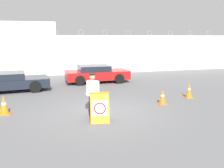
{
  "coord_description": "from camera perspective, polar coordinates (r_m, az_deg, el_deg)",
  "views": [
    {
      "loc": [
        -2.43,
        -9.78,
        3.11
      ],
      "look_at": [
        0.9,
        1.54,
        0.88
      ],
      "focal_mm": 40.0,
      "sensor_mm": 36.0,
      "label": 1
    }
  ],
  "objects": [
    {
      "name": "ground_plane",
      "position": [
        10.54,
        -2.33,
        -6.45
      ],
      "size": [
        90.0,
        90.0,
        0.0
      ],
      "primitive_type": "plane",
      "color": "#5B5B5E"
    },
    {
      "name": "perimeter_wall",
      "position": [
        21.12,
        -9.8,
        6.52
      ],
      "size": [
        36.0,
        0.3,
        3.69
      ],
      "color": "silver",
      "rests_on": "ground_plane"
    },
    {
      "name": "building_block",
      "position": [
        25.76,
        -22.05,
        7.94
      ],
      "size": [
        8.03,
        5.44,
        4.42
      ],
      "color": "silver",
      "rests_on": "ground_plane"
    },
    {
      "name": "barricade_sign",
      "position": [
        9.3,
        -2.88,
        -5.28
      ],
      "size": [
        0.81,
        0.89,
        1.11
      ],
      "rotation": [
        0.0,
        0.0,
        -0.16
      ],
      "color": "orange",
      "rests_on": "ground_plane"
    },
    {
      "name": "security_guard",
      "position": [
        9.93,
        -4.46,
        -1.94
      ],
      "size": [
        0.51,
        0.62,
        1.7
      ],
      "rotation": [
        0.0,
        0.0,
        2.41
      ],
      "color": "black",
      "rests_on": "ground_plane"
    },
    {
      "name": "traffic_cone_near",
      "position": [
        11.96,
        11.47,
        -2.88
      ],
      "size": [
        0.39,
        0.39,
        0.7
      ],
      "color": "orange",
      "rests_on": "ground_plane"
    },
    {
      "name": "traffic_cone_mid",
      "position": [
        11.05,
        -23.46,
        -4.47
      ],
      "size": [
        0.42,
        0.42,
        0.78
      ],
      "color": "orange",
      "rests_on": "ground_plane"
    },
    {
      "name": "traffic_cone_far",
      "position": [
        13.51,
        17.18,
        -1.36
      ],
      "size": [
        0.34,
        0.34,
        0.8
      ],
      "color": "orange",
      "rests_on": "ground_plane"
    },
    {
      "name": "parked_car_front_coupe",
      "position": [
        15.57,
        -22.52,
        0.52
      ],
      "size": [
        4.49,
        2.29,
        1.1
      ],
      "rotation": [
        0.0,
        0.0,
        0.09
      ],
      "color": "black",
      "rests_on": "ground_plane"
    },
    {
      "name": "parked_car_rear_sedan",
      "position": [
        17.31,
        -3.57,
        2.38
      ],
      "size": [
        4.31,
        1.93,
        1.18
      ],
      "rotation": [
        0.0,
        0.0,
        -0.0
      ],
      "color": "black",
      "rests_on": "ground_plane"
    }
  ]
}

